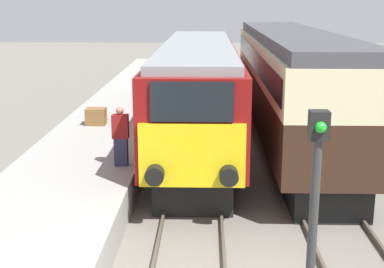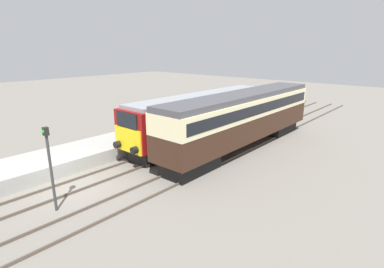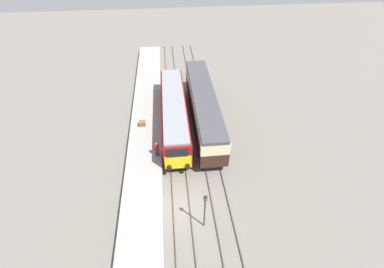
{
  "view_description": "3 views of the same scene",
  "coord_description": "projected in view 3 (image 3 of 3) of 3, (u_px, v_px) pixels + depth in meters",
  "views": [
    {
      "loc": [
        0.33,
        -8.01,
        5.26
      ],
      "look_at": [
        0.0,
        3.87,
        2.27
      ],
      "focal_mm": 50.0,
      "sensor_mm": 36.0,
      "label": 1
    },
    {
      "loc": [
        14.46,
        -6.83,
        7.18
      ],
      "look_at": [
        1.7,
        7.87,
        1.6
      ],
      "focal_mm": 28.0,
      "sensor_mm": 36.0,
      "label": 2
    },
    {
      "loc": [
        -0.36,
        -12.29,
        19.39
      ],
      "look_at": [
        1.7,
        7.87,
        1.6
      ],
      "focal_mm": 24.0,
      "sensor_mm": 36.0,
      "label": 3
    }
  ],
  "objects": [
    {
      "name": "rails_far_track",
      "position": [
        212.0,
        163.0,
        25.96
      ],
      "size": [
        1.5,
        60.0,
        0.14
      ],
      "color": "#4C4238",
      "rests_on": "ground_plane"
    },
    {
      "name": "passenger_carriage",
      "position": [
        203.0,
        105.0,
        29.31
      ],
      "size": [
        2.75,
        16.08,
        4.17
      ],
      "color": "black",
      "rests_on": "ground_plane"
    },
    {
      "name": "person_on_platform",
      "position": [
        157.0,
        149.0,
        25.15
      ],
      "size": [
        0.44,
        0.26,
        1.63
      ],
      "color": "#2D334C",
      "rests_on": "platform_left"
    },
    {
      "name": "rails_near_track",
      "position": [
        178.0,
        165.0,
        25.7
      ],
      "size": [
        1.51,
        60.0,
        0.14
      ],
      "color": "#4C4238",
      "rests_on": "ground_plane"
    },
    {
      "name": "luggage_crate",
      "position": [
        142.0,
        123.0,
        28.99
      ],
      "size": [
        0.7,
        0.56,
        0.6
      ],
      "color": "brown",
      "rests_on": "platform_left"
    },
    {
      "name": "locomotive",
      "position": [
        174.0,
        112.0,
        28.95
      ],
      "size": [
        2.7,
        15.09,
        3.78
      ],
      "color": "black",
      "rests_on": "ground_plane"
    },
    {
      "name": "ground_plane",
      "position": [
        182.0,
        209.0,
        22.01
      ],
      "size": [
        120.0,
        120.0,
        0.0
      ],
      "primitive_type": "plane",
      "color": "slate"
    },
    {
      "name": "signal_post",
      "position": [
        205.0,
        209.0,
        19.35
      ],
      "size": [
        0.24,
        0.28,
        3.96
      ],
      "color": "#333333",
      "rests_on": "ground_plane"
    },
    {
      "name": "platform_left",
      "position": [
        145.0,
        144.0,
        27.45
      ],
      "size": [
        3.5,
        50.0,
        0.86
      ],
      "color": "gray",
      "rests_on": "ground_plane"
    }
  ]
}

